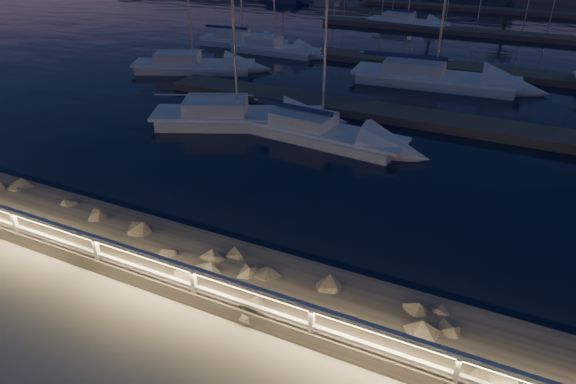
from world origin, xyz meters
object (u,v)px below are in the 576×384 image
at_px(sailboat_b, 233,115).
at_px(sailboat_j, 405,21).
at_px(sailboat_c, 318,130).
at_px(sailboat_f, 190,64).
at_px(guard_rail, 156,265).
at_px(sailboat_e, 241,40).
at_px(sailboat_g, 430,76).
at_px(sailboat_a, 272,47).

xyz_separation_m(sailboat_b, sailboat_j, (1.20, 27.19, -0.04)).
distance_m(sailboat_c, sailboat_j, 27.26).
relative_size(sailboat_c, sailboat_f, 0.98).
height_order(sailboat_b, sailboat_f, sailboat_b).
relative_size(guard_rail, sailboat_j, 3.73).
bearing_deg(sailboat_j, sailboat_e, -119.76).
height_order(sailboat_c, sailboat_f, sailboat_f).
height_order(sailboat_f, sailboat_j, sailboat_f).
distance_m(guard_rail, sailboat_g, 22.50).
relative_size(sailboat_c, sailboat_j, 1.06).
height_order(sailboat_g, sailboat_j, sailboat_g).
relative_size(guard_rail, sailboat_c, 3.51).
bearing_deg(sailboat_c, guard_rail, -80.98).
bearing_deg(sailboat_e, sailboat_b, -66.84).
distance_m(sailboat_a, sailboat_g, 12.07).
height_order(guard_rail, sailboat_c, sailboat_c).
bearing_deg(sailboat_j, sailboat_g, -65.49).
height_order(guard_rail, sailboat_g, sailboat_g).
bearing_deg(sailboat_f, sailboat_j, 43.54).
distance_m(guard_rail, sailboat_e, 29.23).
bearing_deg(sailboat_g, sailboat_e, 161.59).
bearing_deg(sailboat_b, sailboat_g, 32.25).
xyz_separation_m(sailboat_a, sailboat_f, (-2.46, -6.47, 0.01)).
relative_size(sailboat_f, sailboat_g, 0.80).
height_order(sailboat_a, sailboat_g, sailboat_g).
bearing_deg(sailboat_g, guard_rail, -99.16).
bearing_deg(sailboat_g, sailboat_a, 162.29).
xyz_separation_m(guard_rail, sailboat_b, (-5.13, 11.91, -0.93)).
xyz_separation_m(sailboat_c, sailboat_e, (-12.28, 14.09, 0.01)).
height_order(sailboat_c, sailboat_g, sailboat_g).
height_order(sailboat_e, sailboat_j, sailboat_j).
bearing_deg(sailboat_j, sailboat_b, -87.06).
xyz_separation_m(sailboat_c, sailboat_f, (-11.56, 6.68, 0.03)).
relative_size(guard_rail, sailboat_e, 3.88).
distance_m(sailboat_b, sailboat_j, 27.22).
bearing_deg(sailboat_f, sailboat_b, -67.05).
bearing_deg(sailboat_f, sailboat_g, -9.32).
xyz_separation_m(sailboat_b, sailboat_f, (-7.26, 6.79, -0.02)).
xyz_separation_m(sailboat_f, sailboat_g, (14.22, 3.71, 0.04)).
bearing_deg(sailboat_g, sailboat_f, -169.86).
height_order(sailboat_e, sailboat_f, sailboat_f).
bearing_deg(guard_rail, sailboat_e, 116.64).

